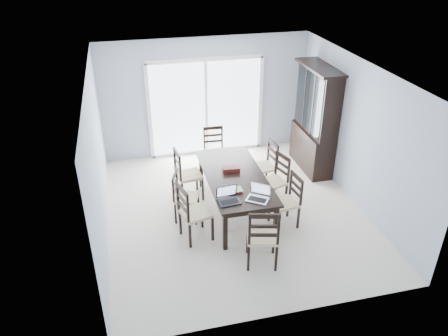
{
  "coord_description": "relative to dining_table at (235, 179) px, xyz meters",
  "views": [
    {
      "loc": [
        -1.73,
        -6.35,
        4.54
      ],
      "look_at": [
        -0.2,
        0.0,
        0.92
      ],
      "focal_mm": 35.0,
      "sensor_mm": 36.0,
      "label": 1
    }
  ],
  "objects": [
    {
      "name": "chair_right_mid",
      "position": [
        0.83,
        0.13,
        -0.09
      ],
      "size": [
        0.53,
        0.52,
        1.11
      ],
      "rotation": [
        0.0,
        0.0,
        1.86
      ],
      "color": "black",
      "rests_on": "floor"
    },
    {
      "name": "laptop_silver",
      "position": [
        0.15,
        -0.84,
        0.13
      ],
      "size": [
        0.42,
        0.4,
        0.24
      ],
      "rotation": [
        0.0,
        0.0,
        -0.62
      ],
      "color": "silver",
      "rests_on": "dining_table"
    },
    {
      "name": "balcony",
      "position": [
        0.0,
        3.5,
        -0.72
      ],
      "size": [
        4.5,
        2.0,
        0.1
      ],
      "primitive_type": "cube",
      "color": "gray",
      "rests_on": "ground"
    },
    {
      "name": "laptop_dark",
      "position": [
        -0.3,
        -0.8,
        0.13
      ],
      "size": [
        0.37,
        0.27,
        0.24
      ],
      "rotation": [
        0.0,
        0.0,
        0.09
      ],
      "color": "black",
      "rests_on": "dining_table"
    },
    {
      "name": "cell_phone",
      "position": [
        0.01,
        -0.82,
        0.08
      ],
      "size": [
        0.1,
        0.05,
        0.01
      ],
      "primitive_type": "cube",
      "rotation": [
        0.0,
        0.0,
        -0.04
      ],
      "color": "black",
      "rests_on": "dining_table"
    },
    {
      "name": "chair_right_far",
      "position": [
        0.83,
        0.69,
        -0.08
      ],
      "size": [
        0.49,
        0.47,
        1.11
      ],
      "rotation": [
        0.0,
        0.0,
        1.71
      ],
      "color": "black",
      "rests_on": "floor"
    },
    {
      "name": "chair_left_mid",
      "position": [
        -0.95,
        0.01,
        -0.12
      ],
      "size": [
        0.5,
        0.5,
        1.04
      ],
      "rotation": [
        0.0,
        0.0,
        -1.89
      ],
      "color": "black",
      "rests_on": "floor"
    },
    {
      "name": "china_hutch",
      "position": [
        2.02,
        1.25,
        0.4
      ],
      "size": [
        0.5,
        1.38,
        2.2
      ],
      "color": "black",
      "rests_on": "floor"
    },
    {
      "name": "chair_right_near",
      "position": [
        0.81,
        -0.58,
        -0.1
      ],
      "size": [
        0.47,
        0.46,
        1.09
      ],
      "rotation": [
        0.0,
        0.0,
        1.7
      ],
      "color": "black",
      "rests_on": "floor"
    },
    {
      "name": "chair_end_far",
      "position": [
        -0.02,
        1.6,
        -0.09
      ],
      "size": [
        0.44,
        0.45,
        1.11
      ],
      "rotation": [
        0.0,
        0.0,
        3.09
      ],
      "color": "black",
      "rests_on": "floor"
    },
    {
      "name": "back_wall",
      "position": [
        0.0,
        2.5,
        0.63
      ],
      "size": [
        4.5,
        0.02,
        2.6
      ],
      "primitive_type": "cube",
      "color": "#9CA9BA",
      "rests_on": "floor"
    },
    {
      "name": "game_box",
      "position": [
        -0.03,
        0.17,
        0.11
      ],
      "size": [
        0.32,
        0.18,
        0.08
      ],
      "primitive_type": "cube",
      "rotation": [
        0.0,
        0.0,
        -0.08
      ],
      "color": "#48110E",
      "rests_on": "dining_table"
    },
    {
      "name": "wall_right",
      "position": [
        2.25,
        0.0,
        0.63
      ],
      "size": [
        0.02,
        5.0,
        2.6
      ],
      "primitive_type": "cube",
      "color": "#9CA9BA",
      "rests_on": "floor"
    },
    {
      "name": "ceiling",
      "position": [
        0.0,
        0.0,
        1.93
      ],
      "size": [
        5.0,
        5.0,
        0.0
      ],
      "primitive_type": "plane",
      "rotation": [
        3.14,
        0.0,
        0.0
      ],
      "color": "white",
      "rests_on": "back_wall"
    },
    {
      "name": "dining_table",
      "position": [
        0.0,
        0.0,
        0.0
      ],
      "size": [
        1.0,
        2.2,
        0.75
      ],
      "color": "black",
      "rests_on": "floor"
    },
    {
      "name": "floor",
      "position": [
        0.0,
        0.0,
        -0.67
      ],
      "size": [
        5.0,
        5.0,
        0.0
      ],
      "primitive_type": "plane",
      "color": "beige",
      "rests_on": "ground"
    },
    {
      "name": "chair_end_near",
      "position": [
        0.02,
        -1.52,
        -0.03
      ],
      "size": [
        0.55,
        0.56,
        1.21
      ],
      "rotation": [
        0.0,
        0.0,
        -0.24
      ],
      "color": "black",
      "rests_on": "floor"
    },
    {
      "name": "wall_left",
      "position": [
        -2.25,
        0.0,
        0.63
      ],
      "size": [
        0.02,
        5.0,
        2.6
      ],
      "primitive_type": "cube",
      "color": "#9CA9BA",
      "rests_on": "floor"
    },
    {
      "name": "hot_tub",
      "position": [
        -0.25,
        3.42,
        -0.2
      ],
      "size": [
        1.98,
        1.8,
        0.95
      ],
      "rotation": [
        0.0,
        0.0,
        -0.1
      ],
      "color": "maroon",
      "rests_on": "balcony"
    },
    {
      "name": "railing",
      "position": [
        0.0,
        4.5,
        -0.12
      ],
      "size": [
        4.5,
        0.06,
        1.1
      ],
      "primitive_type": "cube",
      "color": "#99999E",
      "rests_on": "balcony"
    },
    {
      "name": "chair_left_near",
      "position": [
        -0.91,
        -0.61,
        -0.05
      ],
      "size": [
        0.55,
        0.54,
        1.18
      ],
      "rotation": [
        0.0,
        0.0,
        -1.32
      ],
      "color": "black",
      "rests_on": "floor"
    },
    {
      "name": "sliding_door",
      "position": [
        0.0,
        2.48,
        0.41
      ],
      "size": [
        2.52,
        0.05,
        2.18
      ],
      "color": "silver",
      "rests_on": "floor"
    },
    {
      "name": "book_stack",
      "position": [
        -0.14,
        -0.51,
        0.1
      ],
      "size": [
        0.24,
        0.19,
        0.04
      ],
      "rotation": [
        0.0,
        0.0,
        -0.09
      ],
      "color": "maroon",
      "rests_on": "dining_table"
    },
    {
      "name": "chair_left_far",
      "position": [
        -0.8,
        0.66,
        -0.06
      ],
      "size": [
        0.49,
        0.48,
        1.16
      ],
      "rotation": [
        0.0,
        0.0,
        -1.47
      ],
      "color": "black",
      "rests_on": "floor"
    }
  ]
}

